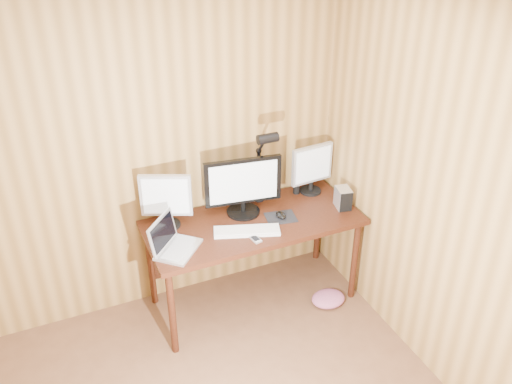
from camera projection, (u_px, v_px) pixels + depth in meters
room_shell at (203, 367)px, 2.15m from camera, size 4.00×4.00×4.00m
desk at (250, 229)px, 4.14m from camera, size 1.60×0.70×0.75m
monitor_center at (243, 186)px, 4.00m from camera, size 0.58×0.25×0.45m
monitor_left at (166, 199)px, 3.85m from camera, size 0.35×0.18×0.42m
monitor_right at (312, 168)px, 4.29m from camera, size 0.36×0.17×0.41m
laptop at (172, 242)px, 3.68m from camera, size 0.40×0.41×0.23m
keyboard at (247, 231)px, 3.88m from camera, size 0.49×0.29×0.02m
mousepad at (281, 217)px, 4.06m from camera, size 0.25×0.22×0.00m
mouse at (281, 215)px, 4.05m from camera, size 0.07×0.11×0.04m
hard_drive at (343, 198)px, 4.15m from camera, size 0.13×0.17×0.16m
phone at (255, 239)px, 3.80m from camera, size 0.07×0.11×0.01m
speaker at (297, 186)px, 4.35m from camera, size 0.05×0.05×0.13m
desk_lamp at (263, 157)px, 4.01m from camera, size 0.15×0.22×0.67m
fabric_pile at (328, 299)px, 4.33m from camera, size 0.32×0.28×0.09m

